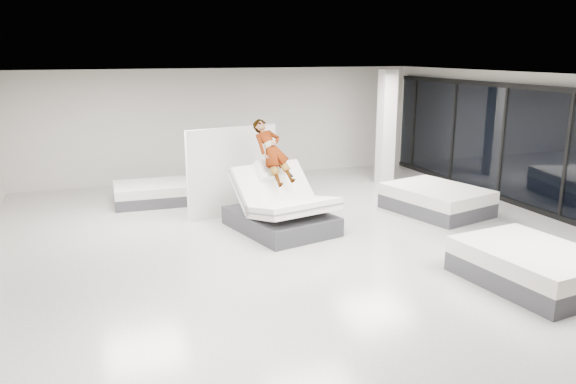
% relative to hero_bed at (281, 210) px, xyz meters
% --- Properties ---
extents(room, '(14.00, 14.04, 3.20)m').
position_rel_hero_bed_xyz_m(room, '(0.18, -1.48, 1.17)').
color(room, beige).
rests_on(room, ground).
extents(hero_bed, '(2.12, 2.52, 1.45)m').
position_rel_hero_bed_xyz_m(hero_bed, '(0.00, 0.00, 0.00)').
color(hero_bed, '#333338').
rests_on(hero_bed, floor).
extents(person, '(0.89, 1.57, 1.19)m').
position_rel_hero_bed_xyz_m(person, '(-0.08, 0.33, 0.90)').
color(person, slate).
rests_on(person, hero_bed).
extents(remote, '(0.08, 0.15, 0.08)m').
position_rel_hero_bed_xyz_m(remote, '(0.22, 0.04, 0.74)').
color(remote, black).
rests_on(remote, person).
extents(divider_panel, '(2.20, 0.57, 2.02)m').
position_rel_hero_bed_xyz_m(divider_panel, '(-0.63, 1.52, 0.58)').
color(divider_panel, white).
rests_on(divider_panel, floor).
extents(flat_bed_right_far, '(2.12, 2.52, 0.60)m').
position_rel_hero_bed_xyz_m(flat_bed_right_far, '(3.86, 0.03, -0.13)').
color(flat_bed_right_far, '#333338').
rests_on(flat_bed_right_far, floor).
extents(flat_bed_right_near, '(1.89, 2.38, 0.61)m').
position_rel_hero_bed_xyz_m(flat_bed_right_near, '(2.84, -4.05, -0.13)').
color(flat_bed_right_near, '#333338').
rests_on(flat_bed_right_near, floor).
extents(flat_bed_left_far, '(1.86, 1.43, 0.50)m').
position_rel_hero_bed_xyz_m(flat_bed_left_far, '(-2.27, 3.19, -0.18)').
color(flat_bed_left_far, '#333338').
rests_on(flat_bed_left_far, floor).
extents(column, '(0.40, 0.40, 3.20)m').
position_rel_hero_bed_xyz_m(column, '(4.18, 3.02, 1.17)').
color(column, silver).
rests_on(column, floor).
extents(storefront_glazing, '(0.12, 13.40, 2.92)m').
position_rel_hero_bed_xyz_m(storefront_glazing, '(6.08, -1.48, 1.02)').
color(storefront_glazing, '#1E2432').
rests_on(storefront_glazing, floor).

